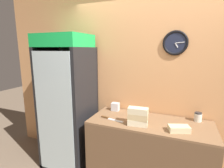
{
  "coord_description": "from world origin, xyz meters",
  "views": [
    {
      "loc": [
        0.35,
        -1.26,
        1.83
      ],
      "look_at": [
        -0.51,
        0.83,
        1.37
      ],
      "focal_mm": 28.0,
      "sensor_mm": 36.0,
      "label": 1
    }
  ],
  "objects_px": {
    "napkin_dispenser": "(115,107)",
    "chefs_knife": "(109,118)",
    "sandwich_stack_middle": "(138,117)",
    "sandwich_stack_bottom": "(138,122)",
    "beverage_cooler": "(70,96)",
    "sandwich_stack_top": "(138,111)",
    "sandwich_flat_left": "(179,129)",
    "condiment_jar": "(198,117)"
  },
  "relations": [
    {
      "from": "napkin_dispenser",
      "to": "sandwich_stack_bottom",
      "type": "bearing_deg",
      "value": -41.14
    },
    {
      "from": "sandwich_stack_middle",
      "to": "chefs_knife",
      "type": "relative_size",
      "value": 0.75
    },
    {
      "from": "sandwich_stack_middle",
      "to": "napkin_dispenser",
      "type": "height_order",
      "value": "sandwich_stack_middle"
    },
    {
      "from": "sandwich_stack_middle",
      "to": "sandwich_stack_bottom",
      "type": "bearing_deg",
      "value": 0.0
    },
    {
      "from": "chefs_knife",
      "to": "condiment_jar",
      "type": "distance_m",
      "value": 1.15
    },
    {
      "from": "sandwich_flat_left",
      "to": "sandwich_stack_top",
      "type": "bearing_deg",
      "value": -178.28
    },
    {
      "from": "sandwich_stack_middle",
      "to": "napkin_dispenser",
      "type": "bearing_deg",
      "value": 138.86
    },
    {
      "from": "beverage_cooler",
      "to": "sandwich_stack_top",
      "type": "xyz_separation_m",
      "value": [
        1.14,
        -0.21,
        -0.01
      ]
    },
    {
      "from": "beverage_cooler",
      "to": "chefs_knife",
      "type": "relative_size",
      "value": 6.15
    },
    {
      "from": "condiment_jar",
      "to": "napkin_dispenser",
      "type": "distance_m",
      "value": 1.13
    },
    {
      "from": "beverage_cooler",
      "to": "condiment_jar",
      "type": "height_order",
      "value": "beverage_cooler"
    },
    {
      "from": "sandwich_stack_top",
      "to": "sandwich_stack_bottom",
      "type": "bearing_deg",
      "value": 0.0
    },
    {
      "from": "beverage_cooler",
      "to": "sandwich_stack_top",
      "type": "relative_size",
      "value": 8.28
    },
    {
      "from": "sandwich_stack_bottom",
      "to": "sandwich_stack_middle",
      "type": "bearing_deg",
      "value": 0.0
    },
    {
      "from": "sandwich_stack_bottom",
      "to": "chefs_knife",
      "type": "relative_size",
      "value": 0.76
    },
    {
      "from": "beverage_cooler",
      "to": "sandwich_stack_bottom",
      "type": "distance_m",
      "value": 1.17
    },
    {
      "from": "sandwich_flat_left",
      "to": "chefs_knife",
      "type": "relative_size",
      "value": 0.77
    },
    {
      "from": "sandwich_stack_bottom",
      "to": "sandwich_stack_top",
      "type": "xyz_separation_m",
      "value": [
        0.0,
        0.0,
        0.15
      ]
    },
    {
      "from": "beverage_cooler",
      "to": "sandwich_stack_bottom",
      "type": "relative_size",
      "value": 8.13
    },
    {
      "from": "beverage_cooler",
      "to": "sandwich_flat_left",
      "type": "height_order",
      "value": "beverage_cooler"
    },
    {
      "from": "sandwich_stack_bottom",
      "to": "chefs_knife",
      "type": "bearing_deg",
      "value": 172.96
    },
    {
      "from": "sandwich_stack_top",
      "to": "chefs_knife",
      "type": "height_order",
      "value": "sandwich_stack_top"
    },
    {
      "from": "sandwich_flat_left",
      "to": "napkin_dispenser",
      "type": "bearing_deg",
      "value": 157.91
    },
    {
      "from": "napkin_dispenser",
      "to": "chefs_knife",
      "type": "bearing_deg",
      "value": -83.39
    },
    {
      "from": "sandwich_flat_left",
      "to": "chefs_knife",
      "type": "bearing_deg",
      "value": 177.68
    },
    {
      "from": "sandwich_stack_top",
      "to": "napkin_dispenser",
      "type": "relative_size",
      "value": 2.04
    },
    {
      "from": "sandwich_flat_left",
      "to": "sandwich_stack_bottom",
      "type": "bearing_deg",
      "value": -178.28
    },
    {
      "from": "sandwich_flat_left",
      "to": "chefs_knife",
      "type": "distance_m",
      "value": 0.88
    },
    {
      "from": "sandwich_stack_top",
      "to": "condiment_jar",
      "type": "xyz_separation_m",
      "value": [
        0.69,
        0.42,
        -0.13
      ]
    },
    {
      "from": "sandwich_stack_top",
      "to": "napkin_dispenser",
      "type": "height_order",
      "value": "sandwich_stack_top"
    },
    {
      "from": "sandwich_stack_top",
      "to": "chefs_knife",
      "type": "bearing_deg",
      "value": 172.96
    },
    {
      "from": "sandwich_stack_top",
      "to": "condiment_jar",
      "type": "height_order",
      "value": "sandwich_stack_top"
    },
    {
      "from": "sandwich_stack_bottom",
      "to": "condiment_jar",
      "type": "xyz_separation_m",
      "value": [
        0.69,
        0.42,
        0.02
      ]
    },
    {
      "from": "sandwich_stack_middle",
      "to": "napkin_dispenser",
      "type": "distance_m",
      "value": 0.59
    },
    {
      "from": "chefs_knife",
      "to": "napkin_dispenser",
      "type": "height_order",
      "value": "napkin_dispenser"
    },
    {
      "from": "sandwich_stack_middle",
      "to": "chefs_knife",
      "type": "distance_m",
      "value": 0.42
    },
    {
      "from": "sandwich_stack_bottom",
      "to": "sandwich_stack_middle",
      "type": "height_order",
      "value": "sandwich_stack_middle"
    },
    {
      "from": "sandwich_stack_bottom",
      "to": "condiment_jar",
      "type": "height_order",
      "value": "condiment_jar"
    },
    {
      "from": "sandwich_stack_bottom",
      "to": "sandwich_flat_left",
      "type": "distance_m",
      "value": 0.47
    },
    {
      "from": "sandwich_stack_middle",
      "to": "condiment_jar",
      "type": "height_order",
      "value": "sandwich_stack_middle"
    },
    {
      "from": "sandwich_flat_left",
      "to": "sandwich_stack_middle",
      "type": "bearing_deg",
      "value": -178.28
    },
    {
      "from": "sandwich_stack_middle",
      "to": "sandwich_stack_top",
      "type": "height_order",
      "value": "sandwich_stack_top"
    }
  ]
}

